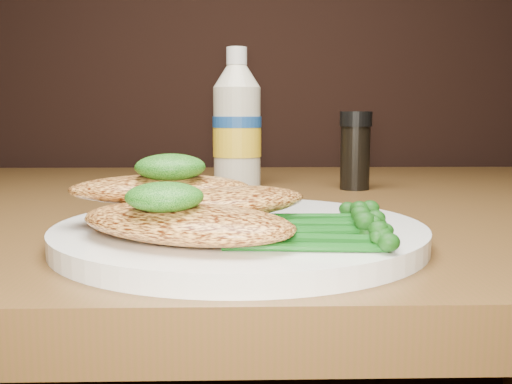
{
  "coord_description": "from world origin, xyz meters",
  "views": [
    {
      "loc": [
        0.02,
        0.36,
        0.85
      ],
      "look_at": [
        0.03,
        0.81,
        0.79
      ],
      "focal_mm": 40.97,
      "sensor_mm": 36.0,
      "label": 1
    }
  ],
  "objects": [
    {
      "name": "broccolini_bundle",
      "position": [
        0.06,
        0.75,
        0.78
      ],
      "size": [
        0.17,
        0.14,
        0.02
      ],
      "primitive_type": null,
      "rotation": [
        0.0,
        0.0,
        0.26
      ],
      "color": "#104B12",
      "rests_on": "plate"
    },
    {
      "name": "chicken_mid",
      "position": [
        -0.0,
        0.78,
        0.78
      ],
      "size": [
        0.16,
        0.13,
        0.02
      ],
      "primitive_type": "ellipsoid",
      "rotation": [
        0.0,
        0.0,
        0.51
      ],
      "color": "#E9A04A",
      "rests_on": "plate"
    },
    {
      "name": "plate",
      "position": [
        0.02,
        0.8,
        0.76
      ],
      "size": [
        0.29,
        0.29,
        0.01
      ],
      "primitive_type": "cylinder",
      "color": "white",
      "rests_on": "dining_table"
    },
    {
      "name": "pesto_front",
      "position": [
        -0.03,
        0.73,
        0.8
      ],
      "size": [
        0.05,
        0.05,
        0.02
      ],
      "primitive_type": "ellipsoid",
      "rotation": [
        0.0,
        0.0,
        -0.06
      ],
      "color": "black",
      "rests_on": "chicken_front"
    },
    {
      "name": "pesto_back",
      "position": [
        -0.04,
        0.79,
        0.81
      ],
      "size": [
        0.06,
        0.06,
        0.02
      ],
      "primitive_type": "ellipsoid",
      "rotation": [
        0.0,
        0.0,
        0.24
      ],
      "color": "black",
      "rests_on": "chicken_back"
    },
    {
      "name": "pepper_grinder",
      "position": [
        0.17,
        1.12,
        0.8
      ],
      "size": [
        0.05,
        0.05,
        0.1
      ],
      "primitive_type": null,
      "rotation": [
        0.0,
        0.0,
        0.37
      ],
      "color": "black",
      "rests_on": "dining_table"
    },
    {
      "name": "mayo_bottle",
      "position": [
        0.01,
        1.16,
        0.84
      ],
      "size": [
        0.07,
        0.07,
        0.19
      ],
      "primitive_type": null,
      "rotation": [
        0.0,
        0.0,
        0.07
      ],
      "color": "beige",
      "rests_on": "dining_table"
    },
    {
      "name": "chicken_front",
      "position": [
        -0.02,
        0.74,
        0.78
      ],
      "size": [
        0.18,
        0.15,
        0.03
      ],
      "primitive_type": "ellipsoid",
      "rotation": [
        0.0,
        0.0,
        -0.49
      ],
      "color": "#E9A04A",
      "rests_on": "plate"
    },
    {
      "name": "chicken_back",
      "position": [
        -0.04,
        0.8,
        0.79
      ],
      "size": [
        0.15,
        0.09,
        0.02
      ],
      "primitive_type": "ellipsoid",
      "rotation": [
        0.0,
        0.0,
        0.12
      ],
      "color": "#E9A04A",
      "rests_on": "plate"
    }
  ]
}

